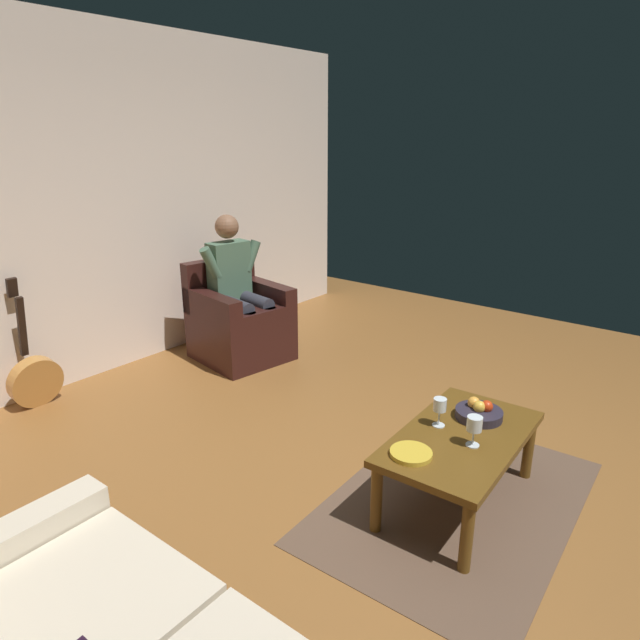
{
  "coord_description": "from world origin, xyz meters",
  "views": [
    {
      "loc": [
        2.56,
        1.19,
        1.96
      ],
      "look_at": [
        -0.41,
        -1.16,
        0.68
      ],
      "focal_mm": 31.39,
      "sensor_mm": 36.0,
      "label": 1
    }
  ],
  "objects": [
    {
      "name": "ground_plane",
      "position": [
        0.0,
        0.0,
        0.0
      ],
      "size": [
        7.23,
        7.23,
        0.0
      ],
      "primitive_type": "plane",
      "color": "brown"
    },
    {
      "name": "wall_back",
      "position": [
        0.0,
        -3.04,
        1.4
      ],
      "size": [
        5.82,
        0.06,
        2.79
      ],
      "primitive_type": "cube",
      "color": "silver",
      "rests_on": "ground"
    },
    {
      "name": "rug",
      "position": [
        0.02,
        0.15,
        0.0
      ],
      "size": [
        1.78,
        1.25,
        0.01
      ],
      "primitive_type": "cube",
      "rotation": [
        0.0,
        0.0,
        0.04
      ],
      "color": "brown",
      "rests_on": "ground"
    },
    {
      "name": "armchair",
      "position": [
        -0.73,
        -2.34,
        0.33
      ],
      "size": [
        0.82,
        0.85,
        0.87
      ],
      "rotation": [
        0.0,
        0.0,
        -0.16
      ],
      "color": "black",
      "rests_on": "ground"
    },
    {
      "name": "person_seated",
      "position": [
        -0.72,
        -2.33,
        0.69
      ],
      "size": [
        0.63,
        0.63,
        1.29
      ],
      "rotation": [
        0.0,
        0.0,
        -0.16
      ],
      "color": "#496951",
      "rests_on": "ground"
    },
    {
      "name": "coffee_table",
      "position": [
        0.02,
        0.15,
        0.36
      ],
      "size": [
        1.06,
        0.62,
        0.42
      ],
      "rotation": [
        0.0,
        0.0,
        0.04
      ],
      "color": "brown",
      "rests_on": "ground"
    },
    {
      "name": "guitar",
      "position": [
        0.89,
        -2.84,
        0.22
      ],
      "size": [
        0.39,
        0.22,
        0.98
      ],
      "color": "#BA7C3A",
      "rests_on": "ground"
    },
    {
      "name": "wine_glass_near",
      "position": [
        0.01,
        0.01,
        0.54
      ],
      "size": [
        0.07,
        0.07,
        0.16
      ],
      "color": "silver",
      "rests_on": "coffee_table"
    },
    {
      "name": "wine_glass_far",
      "position": [
        0.08,
        0.24,
        0.54
      ],
      "size": [
        0.08,
        0.08,
        0.17
      ],
      "color": "silver",
      "rests_on": "coffee_table"
    },
    {
      "name": "fruit_bowl",
      "position": [
        -0.22,
        0.14,
        0.46
      ],
      "size": [
        0.26,
        0.26,
        0.11
      ],
      "color": "#292432",
      "rests_on": "coffee_table"
    },
    {
      "name": "decorative_dish",
      "position": [
        0.36,
        0.04,
        0.43
      ],
      "size": [
        0.21,
        0.21,
        0.02
      ],
      "primitive_type": "cylinder",
      "color": "gold",
      "rests_on": "coffee_table"
    }
  ]
}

